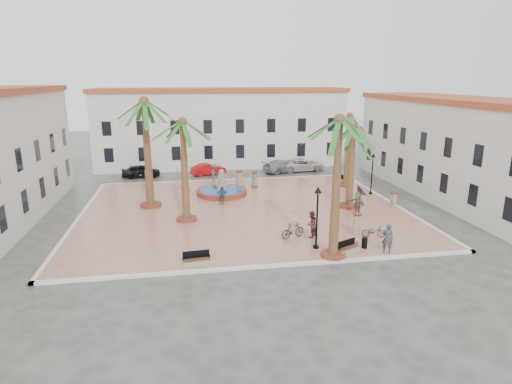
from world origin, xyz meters
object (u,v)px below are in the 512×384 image
pedestrian_fountain_a (255,178)px  pedestrian_east (357,203)px  bench_s (197,262)px  bicycle_b (293,230)px  palm_s (339,135)px  bicycle_a (374,231)px  pedestrian_fountain_b (222,195)px  bollard_e (393,200)px  bench_ne (344,181)px  bollard_se (356,223)px  pedestrian_north (214,173)px  cyclist_b (311,224)px  bench_se (348,250)px  lamppost_e (372,166)px  fountain (222,191)px  bollard_n (240,178)px  bench_e (362,194)px  palm_ne (349,124)px  car_red (208,169)px  palm_nw (145,113)px  palm_sw (183,133)px  car_black (141,171)px  car_white (303,165)px  cyclist_a (387,238)px  palm_e (353,138)px  lamppost_s (317,207)px  car_silver (283,166)px  litter_bin (365,243)px

pedestrian_fountain_a → pedestrian_east: 11.93m
bench_s → bicycle_b: size_ratio=0.93×
bench_s → palm_s: bearing=-5.4°
bicycle_a → pedestrian_fountain_b: pedestrian_fountain_b is taller
bollard_e → pedestrian_east: (-3.73, -1.33, 0.27)m
bench_ne → bollard_se: (-4.66, -14.40, 0.53)m
bench_ne → pedestrian_north: bearing=62.0°
cyclist_b → pedestrian_fountain_a: (-1.57, 14.11, 0.01)m
bench_se → lamppost_e: 15.12m
fountain → lamppost_e: (13.78, -2.12, 2.29)m
bollard_se → bicycle_b: bollard_se is taller
bench_ne → bollard_n: size_ratio=1.10×
bench_e → bench_ne: bench_e is taller
palm_ne → car_red: 16.58m
palm_nw → lamppost_e: (20.07, 0.63, -5.17)m
bench_se → cyclist_b: bearing=89.7°
palm_ne → car_red: palm_ne is taller
palm_s → cyclist_b: (-0.37, 3.39, -6.48)m
palm_sw → car_black: (-4.78, 16.22, -6.09)m
pedestrian_fountain_b → car_white: (10.74, 12.69, -0.21)m
pedestrian_fountain_a → car_white: size_ratio=0.35×
cyclist_a → pedestrian_east: 7.65m
palm_nw → palm_ne: (18.91, 3.94, -1.56)m
bicycle_b → palm_e: bearing=-67.9°
bench_ne → bicycle_b: size_ratio=0.95×
pedestrian_fountain_a → palm_sw: bearing=-149.8°
car_red → fountain: bearing=166.2°
bollard_se → pedestrian_north: (-8.55, 17.40, 0.14)m
lamppost_s → cyclist_a: 4.71m
bicycle_a → bicycle_b: (-5.48, 0.74, 0.14)m
fountain → lamppost_s: size_ratio=1.15×
bench_se → car_silver: bearing=60.9°
bollard_e → bicycle_b: bearing=-151.4°
palm_ne → bollard_se: 14.94m
palm_s → bicycle_a: 8.41m
pedestrian_east → lamppost_e: bearing=125.9°
bollard_e → bench_e: bearing=110.2°
bench_se → cyclist_a: size_ratio=0.86×
cyclist_a → pedestrian_north: size_ratio=1.04×
bollard_e → litter_bin: 9.93m
lamppost_s → bollard_e: size_ratio=3.17×
pedestrian_east → lamppost_s: bearing=-61.8°
bicycle_a → pedestrian_north: size_ratio=0.84×
cyclist_b → palm_nw: bearing=-83.7°
palm_nw → bicycle_b: size_ratio=5.06×
bollard_n → cyclist_b: 15.27m
lamppost_e → litter_bin: lamppost_e is taller
bollard_n → pedestrian_east: pedestrian_east is taller
bollard_e → bollard_n: bearing=141.0°
pedestrian_fountain_a → palm_s: bearing=-106.8°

